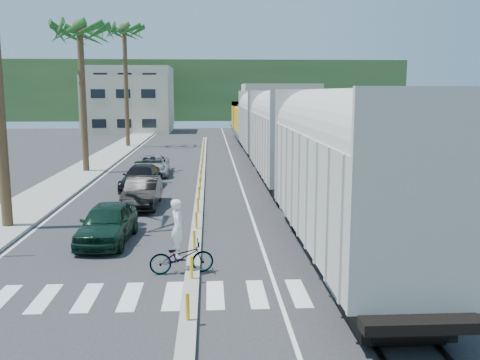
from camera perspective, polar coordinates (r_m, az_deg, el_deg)
name	(u,v)px	position (r m, az deg, el deg)	size (l,w,h in m)	color
ground	(193,272)	(17.51, -5.06, -9.76)	(140.00, 140.00, 0.00)	#28282B
sidewalk	(93,166)	(42.90, -15.45, 1.46)	(3.00, 90.00, 0.15)	gray
rails	(262,160)	(45.12, 2.39, 2.11)	(1.56, 100.00, 0.06)	black
median	(202,175)	(36.94, -4.12, 0.56)	(0.45, 60.00, 0.85)	gray
crosswalk	(191,295)	(15.64, -5.29, -12.14)	(14.00, 2.20, 0.01)	silver
lane_markings	(175,166)	(42.02, -6.95, 1.47)	(9.42, 90.00, 0.01)	silver
freight_train	(272,132)	(38.15, 3.42, 5.11)	(3.00, 60.94, 5.85)	#B8B7A9
palm_trees	(84,18)	(40.51, -16.26, 16.21)	(3.50, 37.20, 13.75)	brown
buildings	(166,100)	(88.48, -7.87, 8.40)	(38.00, 27.00, 10.00)	#BBAD94
hillside	(207,91)	(116.54, -3.59, 9.49)	(80.00, 20.00, 12.00)	#385628
car_lead	(107,223)	(21.22, -13.97, -4.45)	(2.03, 4.56, 1.52)	black
car_second	(142,192)	(27.32, -10.37, -1.29)	(1.61, 4.54, 1.49)	black
car_third	(141,178)	(32.21, -10.47, 0.26)	(2.32, 5.03, 1.42)	black
car_rear	(153,165)	(37.67, -9.31, 1.55)	(2.54, 5.05, 1.37)	#B1B4B6
cyclist	(181,250)	(17.25, -6.35, -7.41)	(1.33, 2.25, 2.41)	#9EA0A5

